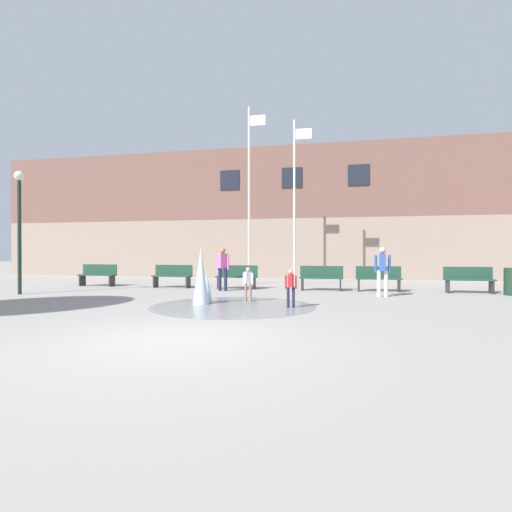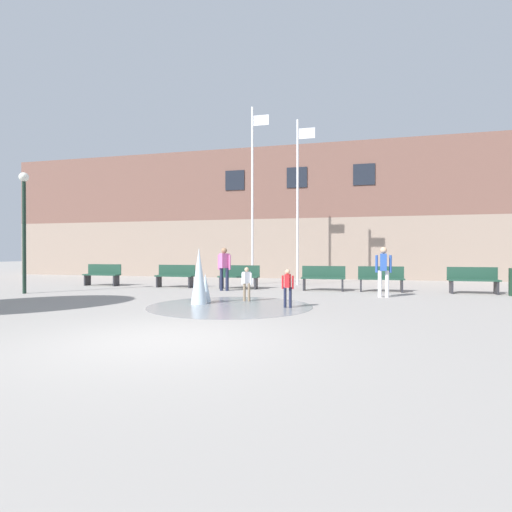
# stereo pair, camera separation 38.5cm
# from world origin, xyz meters

# --- Properties ---
(ground_plane) EXTENTS (100.00, 100.00, 0.00)m
(ground_plane) POSITION_xyz_m (0.00, 0.00, 0.00)
(ground_plane) COLOR gray
(library_building) EXTENTS (36.00, 6.05, 7.27)m
(library_building) POSITION_xyz_m (0.00, 18.62, 3.63)
(library_building) COLOR gray
(library_building) RESTS_ON ground
(splash_fountain) EXTENTS (4.34, 4.34, 1.55)m
(splash_fountain) POSITION_xyz_m (-0.82, 4.38, 0.50)
(splash_fountain) COLOR gray
(splash_fountain) RESTS_ON ground
(park_bench_far_left) EXTENTS (1.60, 0.44, 0.91)m
(park_bench_far_left) POSITION_xyz_m (-7.42, 9.10, 0.48)
(park_bench_far_left) COLOR #28282D
(park_bench_far_left) RESTS_ON ground
(park_bench_under_left_flagpole) EXTENTS (1.60, 0.44, 0.91)m
(park_bench_under_left_flagpole) POSITION_xyz_m (-4.02, 9.05, 0.48)
(park_bench_under_left_flagpole) COLOR #28282D
(park_bench_under_left_flagpole) RESTS_ON ground
(park_bench_center) EXTENTS (1.60, 0.44, 0.91)m
(park_bench_center) POSITION_xyz_m (-1.35, 9.12, 0.48)
(park_bench_center) COLOR #28282D
(park_bench_center) RESTS_ON ground
(park_bench_under_right_flagpole) EXTENTS (1.60, 0.44, 0.91)m
(park_bench_under_right_flagpole) POSITION_xyz_m (1.92, 9.10, 0.48)
(park_bench_under_right_flagpole) COLOR #28282D
(park_bench_under_right_flagpole) RESTS_ON ground
(park_bench_near_trashcan) EXTENTS (1.60, 0.44, 0.91)m
(park_bench_near_trashcan) POSITION_xyz_m (3.97, 9.17, 0.48)
(park_bench_near_trashcan) COLOR #28282D
(park_bench_near_trashcan) RESTS_ON ground
(park_bench_far_right) EXTENTS (1.60, 0.44, 0.91)m
(park_bench_far_right) POSITION_xyz_m (6.99, 9.20, 0.48)
(park_bench_far_right) COLOR #28282D
(park_bench_far_right) RESTS_ON ground
(child_running) EXTENTS (0.31, 0.24, 0.99)m
(child_running) POSITION_xyz_m (0.02, 5.26, 0.58)
(child_running) COLOR #89755B
(child_running) RESTS_ON ground
(child_with_pink_shirt) EXTENTS (0.31, 0.22, 0.99)m
(child_with_pink_shirt) POSITION_xyz_m (1.39, 4.22, 0.58)
(child_with_pink_shirt) COLOR #1E233D
(child_with_pink_shirt) RESTS_ON ground
(adult_near_bench) EXTENTS (0.50, 0.39, 1.59)m
(adult_near_bench) POSITION_xyz_m (-1.63, 8.15, 0.93)
(adult_near_bench) COLOR #1E233D
(adult_near_bench) RESTS_ON ground
(adult_in_red) EXTENTS (0.50, 0.36, 1.59)m
(adult_in_red) POSITION_xyz_m (3.93, 7.32, 0.93)
(adult_in_red) COLOR silver
(adult_in_red) RESTS_ON ground
(flagpole_left) EXTENTS (0.80, 0.10, 7.93)m
(flagpole_left) POSITION_xyz_m (-1.39, 11.48, 4.21)
(flagpole_left) COLOR silver
(flagpole_left) RESTS_ON ground
(flagpole_right) EXTENTS (0.80, 0.10, 7.21)m
(flagpole_right) POSITION_xyz_m (0.65, 11.48, 3.84)
(flagpole_right) COLOR silver
(flagpole_right) RESTS_ON ground
(lamp_post_left_lane) EXTENTS (0.32, 0.32, 4.16)m
(lamp_post_left_lane) POSITION_xyz_m (-7.99, 5.53, 2.70)
(lamp_post_left_lane) COLOR #192D23
(lamp_post_left_lane) RESTS_ON ground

